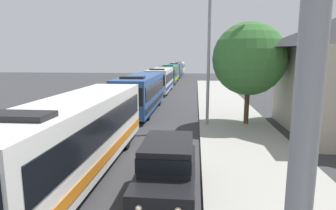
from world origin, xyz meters
name	(u,v)px	position (x,y,z in m)	size (l,w,h in m)	color
bus_lead	(77,133)	(-1.30, 12.12, 1.69)	(2.58, 11.79, 3.21)	silver
bus_second_in_line	(141,92)	(-1.30, 25.28, 1.69)	(2.58, 10.89, 3.21)	#284C8C
bus_middle	(161,79)	(-1.30, 38.33, 1.69)	(2.58, 10.78, 3.21)	silver
bus_fourth_in_line	(170,73)	(-1.30, 51.84, 1.69)	(2.58, 11.88, 3.21)	#33724C
bus_rear	(175,70)	(-1.30, 65.37, 1.69)	(2.58, 12.17, 3.21)	#284C8C
bus_tail_end	(179,67)	(-1.30, 79.30, 1.69)	(2.58, 12.17, 3.21)	silver
white_suv	(167,166)	(2.40, 10.73, 1.03)	(1.86, 4.57, 1.90)	black
streetlamp_mid	(209,43)	(4.10, 20.40, 5.47)	(6.06, 0.28, 8.73)	gray
roadside_tree	(249,59)	(6.75, 20.98, 4.49)	(4.79, 4.79, 6.74)	#4C3823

